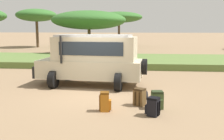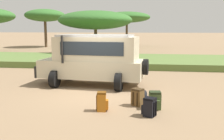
% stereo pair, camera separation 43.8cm
% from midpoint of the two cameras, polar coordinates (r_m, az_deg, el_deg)
% --- Properties ---
extents(ground_plane, '(320.00, 320.00, 0.00)m').
position_cam_midpoint_polar(ground_plane, '(10.96, -2.62, -5.38)').
color(ground_plane, '#8C7051').
extents(grass_bank, '(120.00, 7.00, 0.44)m').
position_cam_midpoint_polar(grass_bank, '(20.72, 2.45, 2.08)').
color(grass_bank, '#5B7538').
rests_on(grass_bank, ground_plane).
extents(safari_vehicle, '(5.44, 3.03, 2.44)m').
position_cam_midpoint_polar(safari_vehicle, '(12.60, -2.92, 2.49)').
color(safari_vehicle, beige).
rests_on(safari_vehicle, ground_plane).
extents(backpack_beside_front_wheel, '(0.48, 0.49, 0.63)m').
position_cam_midpoint_polar(backpack_beside_front_wheel, '(9.42, 6.98, -5.94)').
color(backpack_beside_front_wheel, brown).
rests_on(backpack_beside_front_wheel, ground_plane).
extents(backpack_cluster_center, '(0.42, 0.34, 0.65)m').
position_cam_midpoint_polar(backpack_cluster_center, '(8.77, -0.73, -6.93)').
color(backpack_cluster_center, '#B26619').
rests_on(backpack_cluster_center, ground_plane).
extents(backpack_near_rear_wheel, '(0.49, 0.44, 0.60)m').
position_cam_midpoint_polar(backpack_near_rear_wheel, '(8.39, 9.67, -7.99)').
color(backpack_near_rear_wheel, black).
rests_on(backpack_near_rear_wheel, ground_plane).
extents(backpack_outermost, '(0.43, 0.46, 0.62)m').
position_cam_midpoint_polar(backpack_outermost, '(9.11, 10.69, -6.58)').
color(backpack_outermost, '#42562D').
rests_on(backpack_outermost, ground_plane).
extents(duffel_bag_low_black_case, '(0.36, 0.84, 0.45)m').
position_cam_midpoint_polar(duffel_bag_low_black_case, '(10.24, 7.90, -5.49)').
color(duffel_bag_low_black_case, black).
rests_on(duffel_bag_low_black_case, ground_plane).
extents(acacia_tree_left_mid, '(5.74, 5.95, 5.49)m').
position_cam_midpoint_polar(acacia_tree_left_mid, '(39.90, -14.09, 11.43)').
color(acacia_tree_left_mid, brown).
rests_on(acacia_tree_left_mid, ground_plane).
extents(acacia_tree_centre_back, '(7.57, 8.13, 4.52)m').
position_cam_midpoint_polar(acacia_tree_centre_back, '(27.43, -3.15, 10.77)').
color(acacia_tree_centre_back, brown).
rests_on(acacia_tree_centre_back, ground_plane).
extents(acacia_tree_right_mid, '(6.96, 7.11, 5.18)m').
position_cam_midpoint_polar(acacia_tree_right_mid, '(39.83, 3.57, 11.39)').
color(acacia_tree_right_mid, brown).
rests_on(acacia_tree_right_mid, ground_plane).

